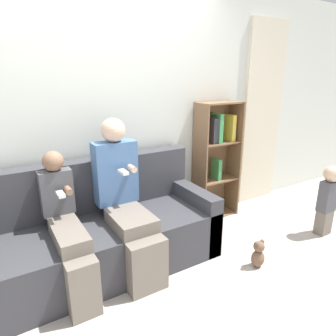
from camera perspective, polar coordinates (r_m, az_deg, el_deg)
name	(u,v)px	position (r m, az deg, el deg)	size (l,w,h in m)	color
ground_plane	(154,288)	(2.60, -2.74, -21.80)	(14.00, 14.00, 0.00)	#BCB2A8
back_wall	(103,115)	(2.90, -12.20, 9.78)	(10.00, 0.06, 2.55)	silver
curtain_panel	(262,116)	(4.07, 17.51, 9.51)	(0.62, 0.04, 2.27)	beige
couch	(91,237)	(2.72, -14.51, -12.55)	(2.18, 0.81, 0.92)	#38383D
adult_seated	(125,197)	(2.54, -8.20, -5.40)	(0.37, 0.74, 1.30)	#70665B
child_seated	(68,228)	(2.42, -18.60, -10.79)	(0.25, 0.75, 1.08)	#70665B
toddler_standing	(328,198)	(3.54, 28.12, -5.02)	(0.19, 0.17, 0.76)	#70665B
bookshelf	(215,158)	(3.52, 8.98, 1.81)	(0.52, 0.26, 1.35)	brown
teddy_bear	(258,254)	(2.87, 16.80, -15.47)	(0.13, 0.11, 0.26)	brown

